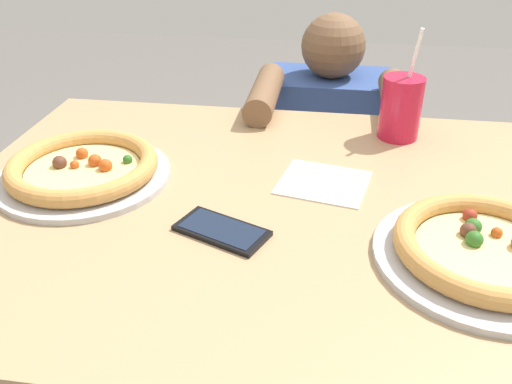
{
  "coord_description": "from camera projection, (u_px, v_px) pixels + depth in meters",
  "views": [
    {
      "loc": [
        0.07,
        -0.81,
        1.25
      ],
      "look_at": [
        -0.05,
        -0.02,
        0.78
      ],
      "focal_mm": 37.7,
      "sensor_mm": 36.0,
      "label": 1
    }
  ],
  "objects": [
    {
      "name": "cell_phone",
      "position": [
        222.0,
        230.0,
        0.87
      ],
      "size": [
        0.17,
        0.13,
        0.01
      ],
      "color": "black",
      "rests_on": "dining_table"
    },
    {
      "name": "diner_seated",
      "position": [
        324.0,
        179.0,
        1.69
      ],
      "size": [
        0.39,
        0.51,
        0.94
      ],
      "color": "#333847",
      "rests_on": "ground"
    },
    {
      "name": "drink_cup_colored",
      "position": [
        401.0,
        108.0,
        1.16
      ],
      "size": [
        0.09,
        0.09,
        0.24
      ],
      "color": "red",
      "rests_on": "dining_table"
    },
    {
      "name": "paper_napkin",
      "position": [
        323.0,
        183.0,
        1.01
      ],
      "size": [
        0.19,
        0.17,
        0.0
      ],
      "primitive_type": "cube",
      "rotation": [
        0.0,
        0.0,
        -0.2
      ],
      "color": "white",
      "rests_on": "dining_table"
    },
    {
      "name": "dining_table",
      "position": [
        283.0,
        253.0,
        1.01
      ],
      "size": [
        1.23,
        0.88,
        0.75
      ],
      "color": "tan",
      "rests_on": "ground"
    },
    {
      "name": "pizza_far",
      "position": [
        83.0,
        169.0,
        1.02
      ],
      "size": [
        0.33,
        0.33,
        0.05
      ],
      "color": "#B7B7BC",
      "rests_on": "dining_table"
    },
    {
      "name": "pizza_near",
      "position": [
        485.0,
        250.0,
        0.8
      ],
      "size": [
        0.33,
        0.33,
        0.05
      ],
      "color": "#B7B7BC",
      "rests_on": "dining_table"
    }
  ]
}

